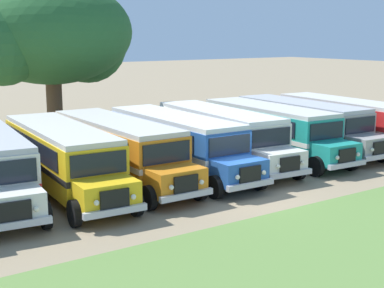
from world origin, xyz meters
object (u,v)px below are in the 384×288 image
parked_bus_slot_2 (62,155)px  broad_shade_tree (47,34)px  parked_bus_slot_3 (119,147)px  parked_bus_slot_8 (345,120)px  parked_bus_slot_6 (271,128)px  parked_bus_slot_7 (303,123)px  parked_bus_slot_4 (177,141)px  parked_bus_slot_5 (221,133)px

parked_bus_slot_2 → broad_shade_tree: (4.47, 13.53, 5.25)m
parked_bus_slot_3 → parked_bus_slot_8: size_ratio=0.99×
parked_bus_slot_6 → parked_bus_slot_7: 2.85m
parked_bus_slot_6 → parked_bus_slot_3: bearing=-87.4°
parked_bus_slot_4 → parked_bus_slot_6: bearing=92.4°
parked_bus_slot_8 → parked_bus_slot_6: bearing=-88.8°
parked_bus_slot_5 → parked_bus_slot_6: (3.36, -0.21, 0.00)m
parked_bus_slot_4 → parked_bus_slot_5: same height
parked_bus_slot_7 → broad_shade_tree: broad_shade_tree is taller
parked_bus_slot_4 → parked_bus_slot_5: 3.08m
parked_bus_slot_4 → parked_bus_slot_8: (12.34, -0.09, 0.00)m
parked_bus_slot_4 → parked_bus_slot_5: bearing=98.1°
parked_bus_slot_5 → parked_bus_slot_3: bearing=-83.8°
parked_bus_slot_8 → broad_shade_tree: size_ratio=0.92×
parked_bus_slot_3 → broad_shade_tree: size_ratio=0.91×
parked_bus_slot_8 → broad_shade_tree: bearing=-130.6°
parked_bus_slot_3 → parked_bus_slot_7: (12.36, 0.21, 0.00)m
parked_bus_slot_5 → parked_bus_slot_6: 3.37m
parked_bus_slot_7 → parked_bus_slot_8: size_ratio=1.00×
parked_bus_slot_3 → parked_bus_slot_6: 9.52m
parked_bus_slot_6 → broad_shade_tree: broad_shade_tree is taller
parked_bus_slot_3 → parked_bus_slot_6: same height
parked_bus_slot_5 → parked_bus_slot_4: bearing=-78.0°
parked_bus_slot_7 → parked_bus_slot_3: bearing=-86.4°
parked_bus_slot_6 → parked_bus_slot_7: bearing=98.0°
parked_bus_slot_5 → parked_bus_slot_7: size_ratio=1.01×
parked_bus_slot_3 → parked_bus_slot_4: same height
parked_bus_slot_3 → parked_bus_slot_8: 15.45m
parked_bus_slot_2 → parked_bus_slot_4: bearing=93.7°
parked_bus_slot_4 → parked_bus_slot_7: bearing=93.5°
parked_bus_slot_8 → broad_shade_tree: (-13.84, 13.59, 5.25)m
parked_bus_slot_5 → parked_bus_slot_7: 6.20m
parked_bus_slot_6 → broad_shade_tree: 16.36m
parked_bus_slot_5 → parked_bus_slot_6: same height
parked_bus_slot_2 → parked_bus_slot_8: 18.31m
parked_bus_slot_3 → parked_bus_slot_8: bearing=89.0°
parked_bus_slot_6 → parked_bus_slot_8: (5.92, -0.27, 0.00)m
broad_shade_tree → parked_bus_slot_3: bearing=-96.9°
parked_bus_slot_3 → parked_bus_slot_5: size_ratio=0.99×
parked_bus_slot_7 → broad_shade_tree: (-10.76, 13.06, 5.25)m
parked_bus_slot_7 → broad_shade_tree: 17.72m
parked_bus_slot_3 → parked_bus_slot_6: bearing=90.0°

